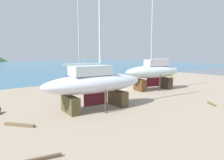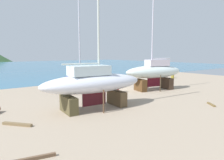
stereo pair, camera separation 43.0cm
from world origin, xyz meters
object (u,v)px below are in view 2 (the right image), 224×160
sailboat_mid_port (94,83)px  barrel_by_slipway (102,82)px  worker (117,85)px  barrel_rust_far (166,81)px  sailboat_large_starboard (154,72)px  barrel_blue_faded (172,76)px  sailboat_small_center (82,76)px

sailboat_mid_port → barrel_by_slipway: (7.64, 9.67, -1.63)m
worker → barrel_rust_far: size_ratio=1.98×
sailboat_large_starboard → barrel_blue_faded: (11.78, 5.74, -1.75)m
worker → barrel_rust_far: worker is taller
worker → barrel_rust_far: (10.68, 1.31, -0.61)m
sailboat_small_center → barrel_blue_faded: size_ratio=13.37×
sailboat_large_starboard → barrel_rust_far: sailboat_large_starboard is taller
sailboat_mid_port → barrel_blue_faded: sailboat_mid_port is taller
sailboat_large_starboard → worker: sailboat_large_starboard is taller
sailboat_small_center → barrel_rust_far: bearing=136.4°
barrel_blue_faded → worker: bearing=-165.3°
barrel_rust_far → barrel_by_slipway: (-8.85, 4.25, 0.16)m
barrel_blue_faded → sailboat_large_starboard: bearing=-154.0°
sailboat_large_starboard → barrel_by_slipway: bearing=-53.7°
sailboat_small_center → barrel_by_slipway: bearing=168.6°
sailboat_small_center → barrel_blue_faded: bearing=149.0°
barrel_by_slipway → sailboat_mid_port: bearing=-128.3°
sailboat_large_starboard → barrel_rust_far: size_ratio=14.09×
sailboat_mid_port → worker: 7.21m
sailboat_small_center → barrel_by_slipway: size_ratio=13.45×
worker → sailboat_large_starboard: bearing=138.6°
worker → sailboat_mid_port: bearing=10.7°
sailboat_large_starboard → barrel_blue_faded: bearing=-140.1°
barrel_rust_far → barrel_blue_faded: 6.55m
sailboat_small_center → worker: 4.69m
worker → barrel_by_slipway: bearing=-132.8°
sailboat_small_center → sailboat_large_starboard: bearing=110.5°
worker → barrel_blue_faded: 17.05m
sailboat_large_starboard → sailboat_small_center: bearing=-23.5°
sailboat_large_starboard → barrel_rust_far: bearing=-141.5°
barrel_blue_faded → barrel_by_slipway: size_ratio=1.01×
sailboat_small_center → barrel_by_slipway: sailboat_small_center is taller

